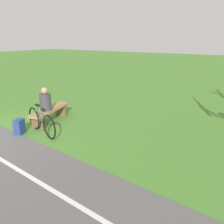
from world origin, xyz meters
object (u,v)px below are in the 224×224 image
bicycle (41,122)px  backpack (19,127)px  bench (50,112)px  person_seated (45,101)px

bicycle → backpack: (0.39, -0.57, -0.15)m
bench → backpack: 1.30m
bench → person_seated: (0.21, 0.05, 0.48)m
person_seated → bicycle: 0.98m
backpack → bench: bearing=-178.6°
backpack → bicycle: bearing=124.2°
person_seated → bicycle: size_ratio=0.46×
person_seated → bicycle: person_seated is taller
bench → person_seated: bearing=-0.0°
bench → backpack: size_ratio=4.15×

